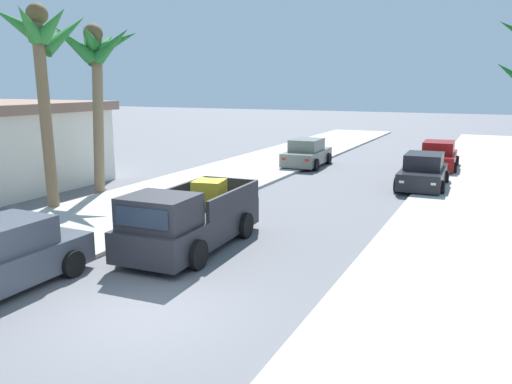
# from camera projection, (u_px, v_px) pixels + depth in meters

# --- Properties ---
(ground_plane) EXTENTS (160.00, 160.00, 0.00)m
(ground_plane) POSITION_uv_depth(u_px,v_px,m) (143.00, 313.00, 10.33)
(ground_plane) COLOR slate
(sidewalk_left) EXTENTS (5.38, 60.00, 0.12)m
(sidewalk_left) POSITION_uv_depth(u_px,v_px,m) (203.00, 184.00, 23.37)
(sidewalk_left) COLOR #B2AFA8
(sidewalk_left) RESTS_ON ground
(sidewalk_right) EXTENTS (5.38, 60.00, 0.12)m
(sidewalk_right) POSITION_uv_depth(u_px,v_px,m) (481.00, 210.00, 18.52)
(sidewalk_right) COLOR #B2AFA8
(sidewalk_right) RESTS_ON ground
(curb_left) EXTENTS (0.16, 60.00, 0.10)m
(curb_left) POSITION_uv_depth(u_px,v_px,m) (228.00, 187.00, 22.83)
(curb_left) COLOR silver
(curb_left) RESTS_ON ground
(curb_right) EXTENTS (0.16, 60.00, 0.10)m
(curb_right) POSITION_uv_depth(u_px,v_px,m) (443.00, 207.00, 19.06)
(curb_right) COLOR silver
(curb_right) RESTS_ON ground
(pickup_truck) EXTENTS (2.39, 5.29, 1.80)m
(pickup_truck) POSITION_uv_depth(u_px,v_px,m) (189.00, 221.00, 14.17)
(pickup_truck) COLOR #28282D
(pickup_truck) RESTS_ON ground
(car_left_near) EXTENTS (2.17, 4.32, 1.54)m
(car_left_near) POSITION_uv_depth(u_px,v_px,m) (307.00, 154.00, 28.70)
(car_left_near) COLOR slate
(car_left_near) RESTS_ON ground
(car_left_mid) EXTENTS (2.12, 4.30, 1.54)m
(car_left_mid) POSITION_uv_depth(u_px,v_px,m) (423.00, 172.00, 22.60)
(car_left_mid) COLOR black
(car_left_mid) RESTS_ON ground
(car_right_mid) EXTENTS (2.14, 4.31, 1.54)m
(car_right_mid) POSITION_uv_depth(u_px,v_px,m) (438.00, 157.00, 27.52)
(car_right_mid) COLOR maroon
(car_right_mid) RESTS_ON ground
(palm_tree_right_fore) EXTENTS (3.04, 3.57, 7.20)m
(palm_tree_right_fore) POSITION_uv_depth(u_px,v_px,m) (43.00, 50.00, 17.84)
(palm_tree_right_fore) COLOR brown
(palm_tree_right_fore) RESTS_ON ground
(palm_tree_right_back) EXTENTS (3.79, 3.94, 6.85)m
(palm_tree_right_back) POSITION_uv_depth(u_px,v_px,m) (95.00, 57.00, 20.58)
(palm_tree_right_back) COLOR #846B4C
(palm_tree_right_back) RESTS_ON ground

